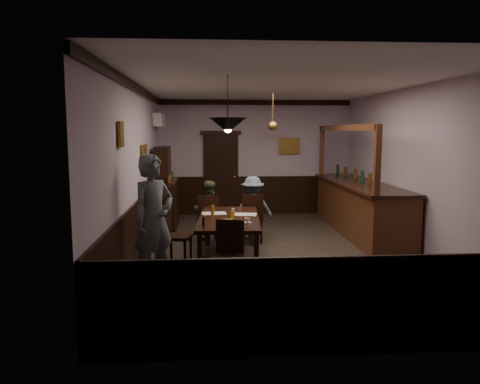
{
  "coord_description": "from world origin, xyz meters",
  "views": [
    {
      "loc": [
        -1.27,
        -8.27,
        2.2
      ],
      "look_at": [
        -0.7,
        -0.3,
        1.15
      ],
      "focal_mm": 35.0,
      "sensor_mm": 36.0,
      "label": 1
    }
  ],
  "objects": [
    {
      "name": "sideboard",
      "position": [
        -2.21,
        2.25,
        0.74
      ],
      "size": [
        0.5,
        1.4,
        1.85
      ],
      "color": "black",
      "rests_on": "ground"
    },
    {
      "name": "dining_table",
      "position": [
        -0.9,
        -0.5,
        0.69
      ],
      "size": [
        1.14,
        2.26,
        0.75
      ],
      "rotation": [
        0.0,
        0.0,
        -0.06
      ],
      "color": "black",
      "rests_on": "ground"
    },
    {
      "name": "pendant_brass_mid",
      "position": [
        0.1,
        1.39,
        2.3
      ],
      "size": [
        0.2,
        0.2,
        0.81
      ],
      "color": "#BF8C3F",
      "rests_on": "ground"
    },
    {
      "name": "napkin",
      "position": [
        -0.93,
        -0.75,
        0.75
      ],
      "size": [
        0.16,
        0.16,
        0.0
      ],
      "primitive_type": "cube",
      "rotation": [
        0.0,
        0.0,
        -0.06
      ],
      "color": "#ECCD57",
      "rests_on": "dining_table"
    },
    {
      "name": "person_seated_right",
      "position": [
        -0.35,
        1.02,
        0.64
      ],
      "size": [
        0.9,
        0.61,
        1.29
      ],
      "primitive_type": "imported",
      "rotation": [
        0.0,
        0.0,
        3.3
      ],
      "color": "slate",
      "rests_on": "ground"
    },
    {
      "name": "beer_glass",
      "position": [
        -1.18,
        -0.46,
        0.85
      ],
      "size": [
        0.06,
        0.06,
        0.2
      ],
      "primitive_type": "cylinder",
      "color": "#BF721E",
      "rests_on": "dining_table"
    },
    {
      "name": "water_glass",
      "position": [
        -0.83,
        -0.49,
        0.82
      ],
      "size": [
        0.06,
        0.06,
        0.15
      ],
      "primitive_type": "cylinder",
      "color": "silver",
      "rests_on": "dining_table"
    },
    {
      "name": "pendant_iron",
      "position": [
        -0.95,
        -1.3,
        2.28
      ],
      "size": [
        0.56,
        0.56,
        0.83
      ],
      "color": "black",
      "rests_on": "ground"
    },
    {
      "name": "newspaper_right",
      "position": [
        -0.62,
        -0.29,
        0.75
      ],
      "size": [
        0.46,
        0.37,
        0.01
      ],
      "primitive_type": "cube",
      "rotation": [
        0.0,
        0.0,
        -0.17
      ],
      "color": "silver",
      "rests_on": "dining_table"
    },
    {
      "name": "chair_far_right",
      "position": [
        -0.37,
        0.74,
        0.53
      ],
      "size": [
        0.47,
        0.47,
        0.97
      ],
      "rotation": [
        0.0,
        0.0,
        3.01
      ],
      "color": "black",
      "rests_on": "ground"
    },
    {
      "name": "pastry_ring_a",
      "position": [
        -1.02,
        -1.09,
        0.79
      ],
      "size": [
        0.13,
        0.13,
        0.04
      ],
      "primitive_type": "torus",
      "color": "#C68C47",
      "rests_on": "pastry_plate"
    },
    {
      "name": "pepper_mill",
      "position": [
        -1.33,
        -1.21,
        0.82
      ],
      "size": [
        0.04,
        0.04,
        0.14
      ],
      "primitive_type": "cylinder",
      "color": "black",
      "rests_on": "dining_table"
    },
    {
      "name": "room",
      "position": [
        0.0,
        0.0,
        1.5
      ],
      "size": [
        5.01,
        8.01,
        3.01
      ],
      "color": "#2D2621",
      "rests_on": "ground"
    },
    {
      "name": "pendant_brass_far",
      "position": [
        0.3,
        2.97,
        2.3
      ],
      "size": [
        0.2,
        0.2,
        0.81
      ],
      "color": "#BF8C3F",
      "rests_on": "ground"
    },
    {
      "name": "ac_unit",
      "position": [
        -2.38,
        2.9,
        2.45
      ],
      "size": [
        0.2,
        0.85,
        0.3
      ],
      "color": "white",
      "rests_on": "ground"
    },
    {
      "name": "bar_counter",
      "position": [
        1.99,
        1.42,
        0.59
      ],
      "size": [
        0.96,
        4.13,
        2.32
      ],
      "color": "#482413",
      "rests_on": "ground"
    },
    {
      "name": "person_seated_left",
      "position": [
        -1.25,
        1.07,
        0.6
      ],
      "size": [
        0.62,
        0.5,
        1.2
      ],
      "primitive_type": "imported",
      "rotation": [
        0.0,
        0.0,
        3.06
      ],
      "color": "#444D2E",
      "rests_on": "ground"
    },
    {
      "name": "newspaper_left",
      "position": [
        -1.15,
        -0.15,
        0.75
      ],
      "size": [
        0.44,
        0.33,
        0.01
      ],
      "primitive_type": "cube",
      "rotation": [
        0.0,
        0.0,
        0.08
      ],
      "color": "silver",
      "rests_on": "dining_table"
    },
    {
      "name": "chair_side",
      "position": [
        -1.84,
        -0.63,
        0.54
      ],
      "size": [
        0.52,
        0.52,
        0.99
      ],
      "rotation": [
        0.0,
        0.0,
        1.33
      ],
      "color": "black",
      "rests_on": "ground"
    },
    {
      "name": "coffee_cup",
      "position": [
        -0.64,
        -1.04,
        0.8
      ],
      "size": [
        0.08,
        0.08,
        0.07
      ],
      "primitive_type": "imported",
      "rotation": [
        0.0,
        0.0,
        -0.06
      ],
      "color": "white",
      "rests_on": "saucer"
    },
    {
      "name": "door_back",
      "position": [
        -0.9,
        3.95,
        1.05
      ],
      "size": [
        0.9,
        0.06,
        2.1
      ],
      "primitive_type": "cube",
      "color": "black",
      "rests_on": "ground"
    },
    {
      "name": "picture_left_large",
      "position": [
        -2.46,
        0.8,
        1.7
      ],
      "size": [
        0.04,
        0.62,
        0.48
      ],
      "color": "olive",
      "rests_on": "ground"
    },
    {
      "name": "person_standing",
      "position": [
        -2.03,
        -1.68,
        0.94
      ],
      "size": [
        0.8,
        0.8,
        1.88
      ],
      "primitive_type": "imported",
      "rotation": [
        0.0,
        0.0,
        0.8
      ],
      "color": "slate",
      "rests_on": "ground"
    },
    {
      "name": "pastry_ring_b",
      "position": [
        -0.94,
        -1.02,
        0.79
      ],
      "size": [
        0.13,
        0.13,
        0.04
      ],
      "primitive_type": "torus",
      "color": "#C68C47",
      "rests_on": "pastry_plate"
    },
    {
      "name": "picture_left_small",
      "position": [
        -2.46,
        -1.6,
        2.15
      ],
      "size": [
        0.04,
        0.28,
        0.36
      ],
      "color": "olive",
      "rests_on": "ground"
    },
    {
      "name": "pastry_plate",
      "position": [
        -0.97,
        -1.09,
        0.76
      ],
      "size": [
        0.22,
        0.22,
        0.01
      ],
      "primitive_type": "cylinder",
      "color": "white",
      "rests_on": "dining_table"
    },
    {
      "name": "chair_near",
      "position": [
        -0.97,
        -1.82,
        0.52
      ],
      "size": [
        0.5,
        0.5,
        0.94
      ],
      "rotation": [
        0.0,
        0.0,
        -0.25
      ],
      "color": "black",
      "rests_on": "ground"
    },
    {
      "name": "picture_back",
      "position": [
        0.9,
        3.96,
        1.8
      ],
      "size": [
        0.55,
        0.04,
        0.42
      ],
      "color": "olive",
      "rests_on": "ground"
    },
    {
      "name": "saucer",
      "position": [
        -0.64,
        -1.03,
        0.76
      ],
      "size": [
        0.15,
        0.15,
        0.01
      ],
      "primitive_type": "cylinder",
      "color": "white",
      "rests_on": "dining_table"
    },
    {
      "name": "chair_far_left",
      "position": [
        -1.26,
        0.8,
        0.52
      ],
      "size": [
        0.45,
        0.45,
        0.95
      ],
      "rotation": [
        0.0,
        0.0,
        3.24
      ],
      "color": "black",
      "rests_on": "ground"
    },
    {
      "name": "soda_can",
      "position": [
        -0.85,
        -0.65,
        0.81
      ],
      "size": [
        0.07,
        0.07,
        0.12
      ],
      "primitive_type": "cylinder",
      "color": "yellow",
      "rests_on": "dining_table"
    }
  ]
}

